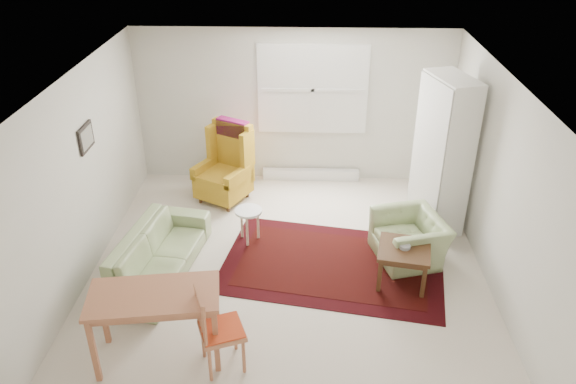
{
  "coord_description": "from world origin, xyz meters",
  "views": [
    {
      "loc": [
        0.21,
        -5.73,
        4.37
      ],
      "look_at": [
        0.0,
        0.3,
        1.05
      ],
      "focal_mm": 35.0,
      "sensor_mm": 36.0,
      "label": 1
    }
  ],
  "objects_px": {
    "desk": "(158,325)",
    "sofa": "(157,246)",
    "stool": "(249,225)",
    "cabinet": "(443,154)",
    "armchair": "(410,234)",
    "coffee_table": "(403,265)",
    "desk_chair": "(222,328)",
    "wingback_chair": "(222,164)"
  },
  "relations": [
    {
      "from": "desk",
      "to": "sofa",
      "type": "bearing_deg",
      "value": 103.99
    },
    {
      "from": "stool",
      "to": "cabinet",
      "type": "height_order",
      "value": "cabinet"
    },
    {
      "from": "armchair",
      "to": "cabinet",
      "type": "distance_m",
      "value": 1.27
    },
    {
      "from": "coffee_table",
      "to": "desk_chair",
      "type": "xyz_separation_m",
      "value": [
        -2.03,
        -1.45,
        0.23
      ]
    },
    {
      "from": "armchair",
      "to": "cabinet",
      "type": "xyz_separation_m",
      "value": [
        0.51,
        0.89,
        0.74
      ]
    },
    {
      "from": "cabinet",
      "to": "coffee_table",
      "type": "bearing_deg",
      "value": -131.63
    },
    {
      "from": "stool",
      "to": "desk_chair",
      "type": "xyz_separation_m",
      "value": [
        -0.04,
        -2.3,
        0.23
      ]
    },
    {
      "from": "stool",
      "to": "desk_chair",
      "type": "bearing_deg",
      "value": -91.07
    },
    {
      "from": "sofa",
      "to": "coffee_table",
      "type": "distance_m",
      "value": 3.07
    },
    {
      "from": "sofa",
      "to": "desk_chair",
      "type": "height_order",
      "value": "desk_chair"
    },
    {
      "from": "sofa",
      "to": "cabinet",
      "type": "relative_size",
      "value": 0.88
    },
    {
      "from": "wingback_chair",
      "to": "stool",
      "type": "relative_size",
      "value": 2.46
    },
    {
      "from": "coffee_table",
      "to": "desk",
      "type": "bearing_deg",
      "value": -153.38
    },
    {
      "from": "armchair",
      "to": "cabinet",
      "type": "relative_size",
      "value": 0.42
    },
    {
      "from": "stool",
      "to": "desk",
      "type": "bearing_deg",
      "value": -108.07
    },
    {
      "from": "sofa",
      "to": "desk",
      "type": "relative_size",
      "value": 1.49
    },
    {
      "from": "armchair",
      "to": "wingback_chair",
      "type": "relative_size",
      "value": 0.74
    },
    {
      "from": "coffee_table",
      "to": "desk_chair",
      "type": "height_order",
      "value": "desk_chair"
    },
    {
      "from": "coffee_table",
      "to": "cabinet",
      "type": "distance_m",
      "value": 1.79
    },
    {
      "from": "sofa",
      "to": "desk",
      "type": "height_order",
      "value": "desk"
    },
    {
      "from": "sofa",
      "to": "stool",
      "type": "height_order",
      "value": "sofa"
    },
    {
      "from": "coffee_table",
      "to": "stool",
      "type": "xyz_separation_m",
      "value": [
        -1.98,
        0.85,
        -0.0
      ]
    },
    {
      "from": "wingback_chair",
      "to": "cabinet",
      "type": "xyz_separation_m",
      "value": [
        3.16,
        -0.57,
        0.48
      ]
    },
    {
      "from": "coffee_table",
      "to": "wingback_chair",
      "type": "bearing_deg",
      "value": 141.42
    },
    {
      "from": "desk",
      "to": "desk_chair",
      "type": "bearing_deg",
      "value": -8.48
    },
    {
      "from": "sofa",
      "to": "wingback_chair",
      "type": "relative_size",
      "value": 1.56
    },
    {
      "from": "sofa",
      "to": "coffee_table",
      "type": "relative_size",
      "value": 3.12
    },
    {
      "from": "wingback_chair",
      "to": "cabinet",
      "type": "relative_size",
      "value": 0.56
    },
    {
      "from": "armchair",
      "to": "wingback_chair",
      "type": "xyz_separation_m",
      "value": [
        -2.65,
        1.46,
        0.26
      ]
    },
    {
      "from": "armchair",
      "to": "desk",
      "type": "height_order",
      "value": "desk"
    },
    {
      "from": "coffee_table",
      "to": "desk",
      "type": "height_order",
      "value": "desk"
    },
    {
      "from": "armchair",
      "to": "desk_chair",
      "type": "xyz_separation_m",
      "value": [
        -2.18,
        -1.99,
        0.12
      ]
    },
    {
      "from": "desk_chair",
      "to": "wingback_chair",
      "type": "bearing_deg",
      "value": -13.26
    },
    {
      "from": "desk",
      "to": "coffee_table",
      "type": "bearing_deg",
      "value": 26.62
    },
    {
      "from": "wingback_chair",
      "to": "coffee_table",
      "type": "xyz_separation_m",
      "value": [
        2.49,
        -1.99,
        -0.37
      ]
    },
    {
      "from": "armchair",
      "to": "wingback_chair",
      "type": "distance_m",
      "value": 3.03
    },
    {
      "from": "wingback_chair",
      "to": "stool",
      "type": "height_order",
      "value": "wingback_chair"
    },
    {
      "from": "wingback_chair",
      "to": "armchair",
      "type": "bearing_deg",
      "value": -0.79
    },
    {
      "from": "desk_chair",
      "to": "sofa",
      "type": "bearing_deg",
      "value": 12.78
    },
    {
      "from": "coffee_table",
      "to": "cabinet",
      "type": "xyz_separation_m",
      "value": [
        0.67,
        1.42,
        0.85
      ]
    },
    {
      "from": "desk_chair",
      "to": "armchair",
      "type": "bearing_deg",
      "value": -68.7
    },
    {
      "from": "cabinet",
      "to": "desk",
      "type": "distance_m",
      "value": 4.42
    }
  ]
}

